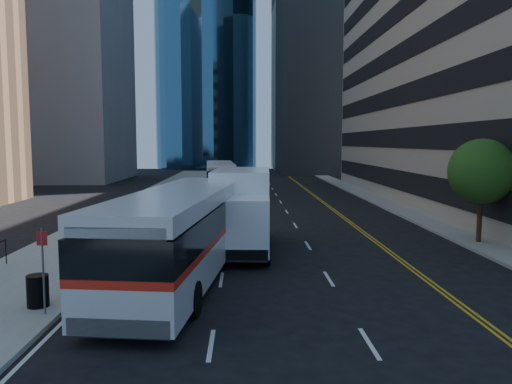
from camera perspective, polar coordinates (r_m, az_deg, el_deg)
ground at (r=17.08m, az=7.79°, el=-11.62°), size 160.00×160.00×0.00m
sidewalk_west at (r=42.12m, az=-12.17°, el=-1.23°), size 5.00×90.00×0.15m
sidewalk_east at (r=43.00m, az=14.30°, el=-1.14°), size 2.00×90.00×0.15m
midrise_west at (r=73.70m, az=-22.35°, el=15.00°), size 18.00×18.00×35.00m
street_tree at (r=26.81m, az=24.38°, el=2.14°), size 3.20×3.20×5.10m
bus_front at (r=18.51m, az=-8.48°, el=-4.47°), size 4.35×13.17×3.33m
bus_rear at (r=49.39m, az=-4.13°, el=1.76°), size 3.44×12.08×3.07m
box_truck at (r=23.49m, az=-1.76°, el=-1.88°), size 3.05×7.92×3.74m
trash_can at (r=16.60m, az=-23.67°, el=-10.30°), size 0.71×0.71×0.96m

